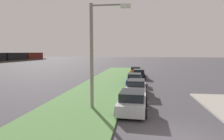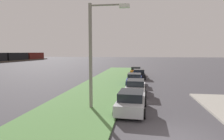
# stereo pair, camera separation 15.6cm
# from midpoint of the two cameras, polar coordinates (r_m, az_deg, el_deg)

# --- Properties ---
(grass_median) EXTENTS (60.00, 6.00, 0.12)m
(grass_median) POSITION_cam_midpoint_polar(r_m,az_deg,el_deg) (19.68, -4.47, -6.50)
(grass_median) COLOR #517F42
(grass_median) RESTS_ON ground
(parked_car_silver) EXTENTS (4.38, 2.18, 1.47)m
(parked_car_silver) POSITION_cam_midpoint_polar(r_m,az_deg,el_deg) (13.30, 6.16, -9.43)
(parked_car_silver) COLOR #B2B5BA
(parked_car_silver) RESTS_ON ground
(parked_car_white) EXTENTS (4.34, 2.10, 1.47)m
(parked_car_white) POSITION_cam_midpoint_polar(r_m,az_deg,el_deg) (18.62, 7.40, -5.16)
(parked_car_white) COLOR silver
(parked_car_white) RESTS_ON ground
(parked_car_blue) EXTENTS (4.31, 2.04, 1.47)m
(parked_car_blue) POSITION_cam_midpoint_polar(r_m,az_deg,el_deg) (23.95, 6.95, -2.79)
(parked_car_blue) COLOR #23389E
(parked_car_blue) RESTS_ON ground
(parked_car_black) EXTENTS (4.35, 2.12, 1.47)m
(parked_car_black) POSITION_cam_midpoint_polar(r_m,az_deg,el_deg) (29.79, 8.21, -1.20)
(parked_car_black) COLOR black
(parked_car_black) RESTS_ON ground
(parked_car_orange) EXTENTS (4.35, 2.11, 1.47)m
(parked_car_orange) POSITION_cam_midpoint_polar(r_m,az_deg,el_deg) (35.00, 7.38, -0.21)
(parked_car_orange) COLOR orange
(parked_car_orange) RESTS_ON ground
(streetlight) EXTENTS (0.37, 2.87, 7.50)m
(streetlight) POSITION_cam_midpoint_polar(r_m,az_deg,el_deg) (13.48, -4.72, 6.56)
(streetlight) COLOR gray
(streetlight) RESTS_ON ground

